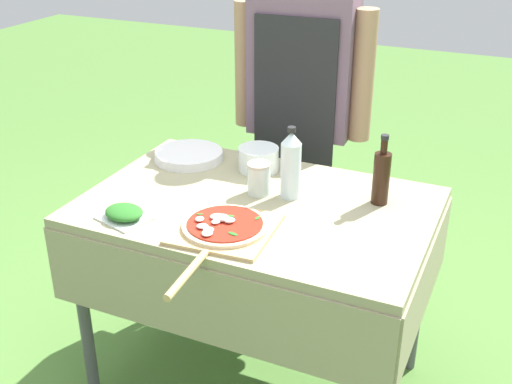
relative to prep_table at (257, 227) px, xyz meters
The scene contains 10 objects.
ground_plane 0.72m from the prep_table, ahead, with size 12.00×12.00×0.00m, color #517F38.
prep_table is the anchor object (origin of this frame).
person_cook 0.75m from the prep_table, 98.39° to the left, with size 0.62×0.22×1.65m.
pizza_on_peel 0.27m from the prep_table, 93.08° to the right, with size 0.33×0.57×0.05m.
oil_bottle 0.47m from the prep_table, 24.11° to the left, with size 0.06×0.06×0.25m.
water_bottle 0.26m from the prep_table, 46.40° to the left, with size 0.07×0.07×0.26m.
herb_container 0.48m from the prep_table, 140.65° to the right, with size 0.19×0.17×0.04m.
mixing_tub 0.32m from the prep_table, 113.18° to the left, with size 0.16×0.16×0.09m, color silver.
plate_stack 0.49m from the prep_table, 149.71° to the left, with size 0.28×0.28×0.03m.
sauce_jar 0.17m from the prep_table, 109.83° to the left, with size 0.09×0.09×0.12m.
Camera 1 is at (0.82, -1.83, 1.84)m, focal length 45.00 mm.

